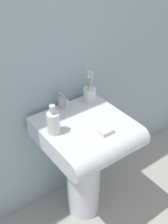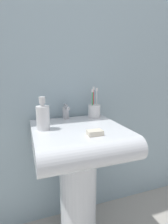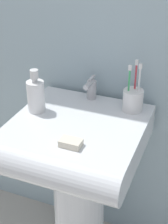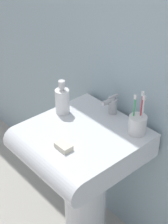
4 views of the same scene
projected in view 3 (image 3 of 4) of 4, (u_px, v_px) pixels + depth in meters
The scene contains 6 objects.
sink_pedestal at pixel (79, 207), 1.51m from camera, with size 0.22×0.22×0.65m, color white.
sink_basin at pixel (74, 141), 1.28m from camera, with size 0.49×0.52×0.12m.
faucet at pixel (91, 88), 1.42m from camera, with size 0.04×0.10×0.10m.
toothbrush_cup at pixel (133, 99), 1.34m from camera, with size 0.08×0.08×0.20m.
soap_bottle at pixel (36, 95), 1.32m from camera, with size 0.07×0.07×0.17m.
bar_soap at pixel (71, 143), 1.14m from camera, with size 0.07×0.05×0.02m, color silver.
Camera 3 is at (0.43, -1.01, 1.43)m, focal length 55.00 mm.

